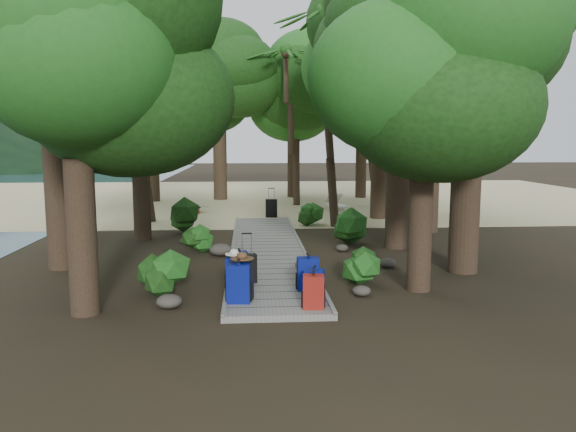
{
  "coord_description": "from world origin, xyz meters",
  "views": [
    {
      "loc": [
        -0.51,
        -14.22,
        3.1
      ],
      "look_at": [
        0.57,
        1.07,
        1.0
      ],
      "focal_mm": 35.0,
      "sensor_mm": 36.0,
      "label": 1
    }
  ],
  "objects_px": {
    "backpack_right_b": "(314,283)",
    "backpack_left_a": "(239,281)",
    "backpack_left_d": "(239,261)",
    "backpack_right_a": "(313,290)",
    "kayak": "(196,209)",
    "backpack_right_c": "(308,272)",
    "backpack_left_c": "(236,272)",
    "duffel_right_khaki": "(304,268)",
    "backpack_left_b": "(241,278)",
    "suitcase_on_boardwalk": "(247,268)",
    "backpack_right_d": "(305,270)",
    "lone_suitcase_on_sand": "(271,208)",
    "sun_lounger": "(336,202)"
  },
  "relations": [
    {
      "from": "backpack_right_a",
      "to": "backpack_right_c",
      "type": "height_order",
      "value": "backpack_right_c"
    },
    {
      "from": "backpack_left_b",
      "to": "sun_lounger",
      "type": "distance_m",
      "value": 14.62
    },
    {
      "from": "backpack_left_a",
      "to": "backpack_left_d",
      "type": "distance_m",
      "value": 2.35
    },
    {
      "from": "backpack_right_b",
      "to": "duffel_right_khaki",
      "type": "distance_m",
      "value": 1.9
    },
    {
      "from": "backpack_right_d",
      "to": "suitcase_on_boardwalk",
      "type": "distance_m",
      "value": 1.23
    },
    {
      "from": "suitcase_on_boardwalk",
      "to": "sun_lounger",
      "type": "relative_size",
      "value": 0.3
    },
    {
      "from": "suitcase_on_boardwalk",
      "to": "lone_suitcase_on_sand",
      "type": "bearing_deg",
      "value": 72.76
    },
    {
      "from": "backpack_left_c",
      "to": "duffel_right_khaki",
      "type": "distance_m",
      "value": 1.85
    },
    {
      "from": "backpack_left_a",
      "to": "sun_lounger",
      "type": "distance_m",
      "value": 14.89
    },
    {
      "from": "backpack_left_c",
      "to": "backpack_right_b",
      "type": "distance_m",
      "value": 1.67
    },
    {
      "from": "backpack_left_d",
      "to": "backpack_right_b",
      "type": "bearing_deg",
      "value": -65.86
    },
    {
      "from": "backpack_left_a",
      "to": "lone_suitcase_on_sand",
      "type": "xyz_separation_m",
      "value": [
        1.1,
        12.1,
        -0.14
      ]
    },
    {
      "from": "backpack_right_a",
      "to": "kayak",
      "type": "height_order",
      "value": "backpack_right_a"
    },
    {
      "from": "backpack_right_c",
      "to": "backpack_left_b",
      "type": "bearing_deg",
      "value": -159.06
    },
    {
      "from": "backpack_left_d",
      "to": "suitcase_on_boardwalk",
      "type": "bearing_deg",
      "value": -87.0
    },
    {
      "from": "suitcase_on_boardwalk",
      "to": "kayak",
      "type": "distance_m",
      "value": 12.64
    },
    {
      "from": "backpack_right_b",
      "to": "backpack_right_d",
      "type": "xyz_separation_m",
      "value": [
        -0.03,
        1.35,
        -0.07
      ]
    },
    {
      "from": "sun_lounger",
      "to": "backpack_left_c",
      "type": "bearing_deg",
      "value": -119.2
    },
    {
      "from": "backpack_right_d",
      "to": "duffel_right_khaki",
      "type": "bearing_deg",
      "value": 91.22
    },
    {
      "from": "backpack_right_b",
      "to": "suitcase_on_boardwalk",
      "type": "distance_m",
      "value": 1.86
    },
    {
      "from": "backpack_left_b",
      "to": "backpack_right_c",
      "type": "relative_size",
      "value": 1.07
    },
    {
      "from": "backpack_left_d",
      "to": "lone_suitcase_on_sand",
      "type": "height_order",
      "value": "lone_suitcase_on_sand"
    },
    {
      "from": "backpack_right_b",
      "to": "sun_lounger",
      "type": "xyz_separation_m",
      "value": [
        2.66,
        14.26,
        -0.1
      ]
    },
    {
      "from": "backpack_left_a",
      "to": "suitcase_on_boardwalk",
      "type": "distance_m",
      "value": 1.45
    },
    {
      "from": "backpack_right_b",
      "to": "backpack_right_d",
      "type": "distance_m",
      "value": 1.35
    },
    {
      "from": "suitcase_on_boardwalk",
      "to": "lone_suitcase_on_sand",
      "type": "xyz_separation_m",
      "value": [
        0.95,
        10.66,
        -0.04
      ]
    },
    {
      "from": "backpack_right_c",
      "to": "backpack_right_d",
      "type": "distance_m",
      "value": 0.63
    },
    {
      "from": "backpack_right_b",
      "to": "backpack_left_a",
      "type": "bearing_deg",
      "value": -162.62
    },
    {
      "from": "backpack_right_d",
      "to": "suitcase_on_boardwalk",
      "type": "height_order",
      "value": "suitcase_on_boardwalk"
    },
    {
      "from": "backpack_left_b",
      "to": "backpack_right_b",
      "type": "distance_m",
      "value": 1.38
    },
    {
      "from": "backpack_left_a",
      "to": "backpack_right_c",
      "type": "height_order",
      "value": "backpack_left_a"
    },
    {
      "from": "duffel_right_khaki",
      "to": "kayak",
      "type": "height_order",
      "value": "duffel_right_khaki"
    },
    {
      "from": "kayak",
      "to": "backpack_left_b",
      "type": "bearing_deg",
      "value": -91.72
    },
    {
      "from": "backpack_left_d",
      "to": "lone_suitcase_on_sand",
      "type": "xyz_separation_m",
      "value": [
        1.13,
        9.75,
        -0.01
      ]
    },
    {
      "from": "backpack_right_a",
      "to": "backpack_right_c",
      "type": "relative_size",
      "value": 0.92
    },
    {
      "from": "backpack_left_d",
      "to": "backpack_right_a",
      "type": "height_order",
      "value": "backpack_right_a"
    },
    {
      "from": "backpack_right_b",
      "to": "lone_suitcase_on_sand",
      "type": "height_order",
      "value": "backpack_right_b"
    },
    {
      "from": "backpack_left_d",
      "to": "sun_lounger",
      "type": "xyz_separation_m",
      "value": [
        4.09,
        11.98,
        -0.05
      ]
    },
    {
      "from": "backpack_left_d",
      "to": "kayak",
      "type": "bearing_deg",
      "value": 91.88
    },
    {
      "from": "backpack_left_b",
      "to": "backpack_right_b",
      "type": "bearing_deg",
      "value": -18.98
    },
    {
      "from": "lone_suitcase_on_sand",
      "to": "suitcase_on_boardwalk",
      "type": "bearing_deg",
      "value": -90.9
    },
    {
      "from": "backpack_left_b",
      "to": "duffel_right_khaki",
      "type": "height_order",
      "value": "backpack_left_b"
    },
    {
      "from": "backpack_left_c",
      "to": "suitcase_on_boardwalk",
      "type": "bearing_deg",
      "value": 77.34
    },
    {
      "from": "backpack_left_c",
      "to": "backpack_right_a",
      "type": "relative_size",
      "value": 1.08
    },
    {
      "from": "backpack_right_a",
      "to": "backpack_right_c",
      "type": "xyz_separation_m",
      "value": [
        0.03,
        1.25,
        0.03
      ]
    },
    {
      "from": "backpack_left_a",
      "to": "backpack_right_b",
      "type": "height_order",
      "value": "backpack_left_a"
    },
    {
      "from": "duffel_right_khaki",
      "to": "backpack_left_a",
      "type": "bearing_deg",
      "value": -122.19
    },
    {
      "from": "backpack_left_b",
      "to": "backpack_right_b",
      "type": "relative_size",
      "value": 1.21
    },
    {
      "from": "backpack_right_d",
      "to": "duffel_right_khaki",
      "type": "xyz_separation_m",
      "value": [
        0.03,
        0.55,
        -0.07
      ]
    },
    {
      "from": "backpack_left_d",
      "to": "sun_lounger",
      "type": "relative_size",
      "value": 0.27
    }
  ]
}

